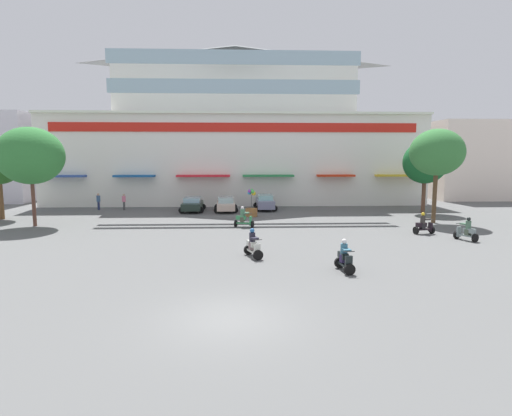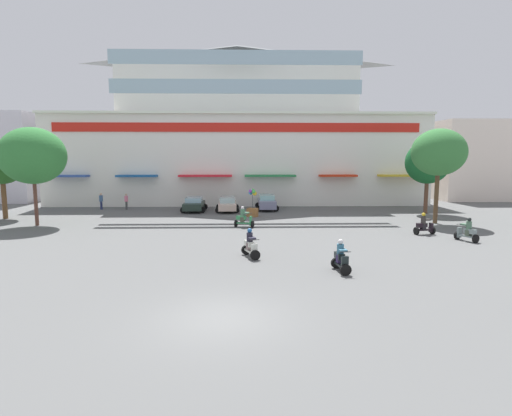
# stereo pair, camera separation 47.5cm
# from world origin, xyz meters

# --- Properties ---
(ground_plane) EXTENTS (128.00, 128.00, 0.00)m
(ground_plane) POSITION_xyz_m (0.00, 13.00, 0.00)
(ground_plane) COLOR #595A5A
(colonial_building) EXTENTS (41.31, 17.50, 18.24)m
(colonial_building) POSITION_xyz_m (0.00, 36.36, 7.92)
(colonial_building) COLOR white
(colonial_building) RESTS_ON ground
(flank_building_left) EXTENTS (10.93, 10.20, 10.31)m
(flank_building_left) POSITION_xyz_m (-29.13, 38.23, 5.15)
(flank_building_left) COLOR silver
(flank_building_left) RESTS_ON ground
(flank_building_right) EXTENTS (12.93, 10.42, 9.58)m
(flank_building_right) POSITION_xyz_m (30.78, 38.76, 4.79)
(flank_building_right) COLOR #F1DECF
(flank_building_right) RESTS_ON ground
(plaza_tree_0) EXTENTS (4.85, 4.59, 7.47)m
(plaza_tree_0) POSITION_xyz_m (-15.25, 18.47, 5.33)
(plaza_tree_0) COLOR brown
(plaza_tree_0) RESTS_ON ground
(plaza_tree_1) EXTENTS (4.09, 3.54, 6.73)m
(plaza_tree_1) POSITION_xyz_m (17.58, 24.33, 4.73)
(plaza_tree_1) COLOR brown
(plaza_tree_1) RESTS_ON ground
(plaza_tree_2) EXTENTS (3.80, 3.90, 6.69)m
(plaza_tree_2) POSITION_xyz_m (-19.75, 22.10, 4.80)
(plaza_tree_2) COLOR brown
(plaza_tree_2) RESTS_ON ground
(plaza_tree_3) EXTENTS (4.17, 4.04, 7.44)m
(plaza_tree_3) POSITION_xyz_m (15.88, 18.76, 5.58)
(plaza_tree_3) COLOR brown
(plaza_tree_3) RESTS_ON ground
(parked_car_0) EXTENTS (2.38, 3.99, 1.38)m
(parked_car_0) POSITION_xyz_m (-4.16, 26.27, 0.71)
(parked_car_0) COLOR #1F2D25
(parked_car_0) RESTS_ON ground
(parked_car_1) EXTENTS (2.38, 4.08, 1.39)m
(parked_car_1) POSITION_xyz_m (-0.96, 26.13, 0.71)
(parked_car_1) COLOR beige
(parked_car_1) RESTS_ON ground
(parked_car_2) EXTENTS (2.26, 4.18, 1.52)m
(parked_car_2) POSITION_xyz_m (2.91, 27.24, 0.77)
(parked_car_2) COLOR gray
(parked_car_2) RESTS_ON ground
(scooter_rider_1) EXTENTS (1.52, 0.89, 1.59)m
(scooter_rider_1) POSITION_xyz_m (0.66, 17.29, 0.65)
(scooter_rider_1) COLOR black
(scooter_rider_1) RESTS_ON ground
(scooter_rider_2) EXTENTS (0.68, 1.39, 1.51)m
(scooter_rider_2) POSITION_xyz_m (5.16, 5.28, 0.63)
(scooter_rider_2) COLOR black
(scooter_rider_2) RESTS_ON ground
(scooter_rider_3) EXTENTS (1.45, 0.77, 1.50)m
(scooter_rider_3) POSITION_xyz_m (12.95, 14.12, 0.61)
(scooter_rider_3) COLOR black
(scooter_rider_3) RESTS_ON ground
(scooter_rider_5) EXTENTS (1.07, 1.50, 1.51)m
(scooter_rider_5) POSITION_xyz_m (14.66, 11.86, 0.61)
(scooter_rider_5) COLOR black
(scooter_rider_5) RESTS_ON ground
(scooter_rider_7) EXTENTS (1.00, 1.53, 1.53)m
(scooter_rider_7) POSITION_xyz_m (1.04, 8.12, 0.63)
(scooter_rider_7) COLOR black
(scooter_rider_7) RESTS_ON ground
(pedestrian_0) EXTENTS (0.48, 0.48, 1.61)m
(pedestrian_0) POSITION_xyz_m (-11.09, 27.74, 0.92)
(pedestrian_0) COLOR #454445
(pedestrian_0) RESTS_ON ground
(pedestrian_1) EXTENTS (0.44, 0.44, 1.65)m
(pedestrian_1) POSITION_xyz_m (-13.66, 27.97, 0.94)
(pedestrian_1) COLOR navy
(pedestrian_1) RESTS_ON ground
(balloon_vendor_cart) EXTENTS (1.05, 0.88, 2.47)m
(balloon_vendor_cart) POSITION_xyz_m (1.41, 22.69, 0.92)
(balloon_vendor_cart) COLOR #996535
(balloon_vendor_cart) RESTS_ON ground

